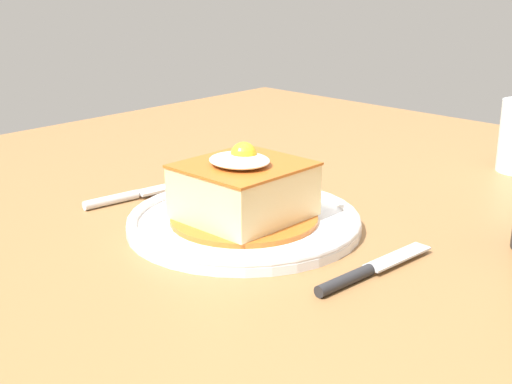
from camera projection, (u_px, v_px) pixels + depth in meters
dining_table at (363, 263)px, 0.94m from camera, size 1.37×1.09×0.73m
main_plate at (244, 221)px, 0.82m from camera, size 0.27×0.27×0.02m
sandwich_meal at (244, 192)px, 0.80m from camera, size 0.17×0.17×0.09m
fork at (126, 197)px, 0.91m from camera, size 0.03×0.14×0.01m
knife at (361, 273)px, 0.69m from camera, size 0.03×0.17×0.01m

